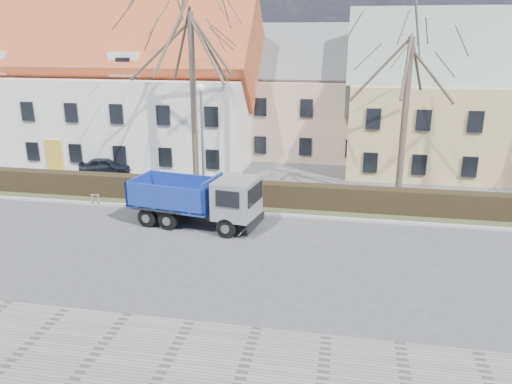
% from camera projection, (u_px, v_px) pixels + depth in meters
% --- Properties ---
extents(ground, '(120.00, 120.00, 0.00)m').
position_uv_depth(ground, '(184.00, 245.00, 22.46)').
color(ground, '#48484B').
extents(sidewalk_near, '(80.00, 5.00, 0.08)m').
position_uv_depth(sidewalk_near, '(91.00, 360.00, 14.47)').
color(sidewalk_near, gray).
rests_on(sidewalk_near, ground).
extents(curb_far, '(80.00, 0.30, 0.12)m').
position_uv_depth(curb_far, '(211.00, 211.00, 26.75)').
color(curb_far, '#A3A2A0').
rests_on(curb_far, ground).
extents(grass_strip, '(80.00, 3.00, 0.10)m').
position_uv_depth(grass_strip, '(219.00, 202.00, 28.26)').
color(grass_strip, '#3B4526').
rests_on(grass_strip, ground).
extents(hedge, '(60.00, 0.90, 1.30)m').
position_uv_depth(hedge, '(218.00, 192.00, 27.89)').
color(hedge, black).
rests_on(hedge, ground).
extents(building_white, '(26.80, 10.80, 9.50)m').
position_uv_depth(building_white, '(86.00, 94.00, 38.30)').
color(building_white, silver).
rests_on(building_white, ground).
extents(building_pink, '(10.80, 8.80, 8.00)m').
position_uv_depth(building_pink, '(311.00, 102.00, 39.33)').
color(building_pink, '#C9A68E').
rests_on(building_pink, ground).
extents(building_yellow, '(18.80, 10.80, 8.50)m').
position_uv_depth(building_yellow, '(482.00, 108.00, 34.35)').
color(building_yellow, tan).
rests_on(building_yellow, ground).
extents(tree_1, '(9.20, 9.20, 12.65)m').
position_uv_depth(tree_1, '(193.00, 85.00, 28.89)').
color(tree_1, brown).
rests_on(tree_1, ground).
extents(tree_2, '(8.00, 8.00, 11.00)m').
position_uv_depth(tree_2, '(406.00, 104.00, 27.05)').
color(tree_2, brown).
rests_on(tree_2, ground).
extents(dump_truck, '(7.00, 3.49, 2.68)m').
position_uv_depth(dump_truck, '(191.00, 199.00, 24.58)').
color(dump_truck, navy).
rests_on(dump_truck, ground).
extents(streetlight, '(0.52, 0.52, 6.62)m').
position_uv_depth(streetlight, '(202.00, 141.00, 28.22)').
color(streetlight, gray).
rests_on(streetlight, ground).
extents(cart_frame, '(0.77, 0.44, 0.70)m').
position_uv_depth(cart_frame, '(92.00, 199.00, 27.74)').
color(cart_frame, silver).
rests_on(cart_frame, ground).
extents(parked_car_a, '(3.68, 2.32, 1.17)m').
position_uv_depth(parked_car_a, '(105.00, 166.00, 33.82)').
color(parked_car_a, black).
rests_on(parked_car_a, ground).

